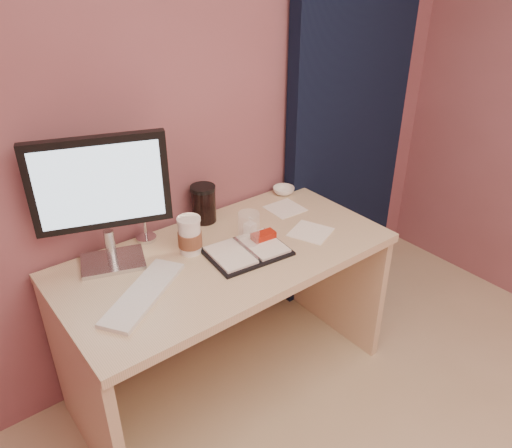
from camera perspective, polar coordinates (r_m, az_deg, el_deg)
room at (r=2.73m, az=9.37°, el=13.54°), size 3.50×3.50×3.50m
desk at (r=2.28m, az=-4.34°, el=-7.31°), size 1.40×0.70×0.73m
monitor at (r=1.96m, az=-17.22°, el=3.56°), size 0.49×0.25×0.54m
keyboard at (r=1.90m, az=-12.72°, el=-7.77°), size 0.42×0.34×0.02m
planner at (r=2.10m, az=-0.88°, el=-2.93°), size 0.35×0.28×0.05m
paper_a at (r=2.26m, az=6.25°, el=-0.92°), size 0.22×0.22×0.00m
paper_b at (r=2.45m, az=3.34°, el=1.78°), size 0.17×0.17×0.00m
paper_c at (r=2.09m, az=-1.43°, el=-3.42°), size 0.19×0.19×0.00m
coffee_cup at (r=2.08m, az=-7.57°, el=-1.39°), size 0.10×0.10×0.16m
clear_cup at (r=2.10m, az=-0.82°, el=-0.72°), size 0.09×0.09×0.16m
bowl at (r=2.59m, az=3.18°, el=3.85°), size 0.13×0.13×0.03m
lotion_bottle at (r=2.20m, az=-0.69°, el=-0.29°), size 0.05×0.05×0.09m
dark_jar at (r=2.32m, az=-6.00°, el=2.12°), size 0.11×0.11×0.16m
desk_lamp at (r=2.05m, az=-11.91°, el=2.84°), size 0.09×0.23×0.38m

